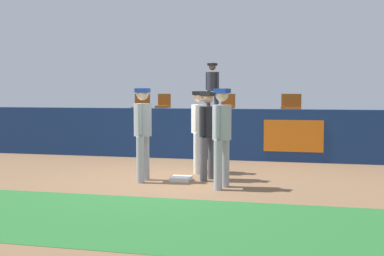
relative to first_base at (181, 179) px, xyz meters
name	(u,v)px	position (x,y,z in m)	size (l,w,h in m)	color
ground_plane	(173,181)	(-0.14, -0.08, -0.04)	(60.00, 60.00, 0.00)	brown
grass_foreground_strip	(118,218)	(-0.14, -3.05, -0.04)	(18.00, 2.80, 0.01)	#26662B
first_base	(181,179)	(0.00, 0.00, 0.00)	(0.40, 0.40, 0.08)	white
player_fielder_home	(199,126)	(0.15, 1.06, 1.01)	(0.36, 0.56, 1.81)	white
player_runner_visitor	(222,131)	(0.93, -0.60, 1.03)	(0.43, 0.51, 1.85)	#9EA3AD
player_coach_visitor	(143,128)	(-0.72, -0.24, 1.04)	(0.36, 0.52, 1.87)	#9EA3AD
player_umpire	(208,129)	(0.51, 0.21, 1.00)	(0.43, 0.48, 1.79)	#4C4C51
field_wall	(206,134)	(-0.13, 3.28, 0.64)	(18.00, 0.26, 1.36)	navy
bleacher_platform	(222,134)	(-0.14, 5.85, 0.41)	(18.00, 4.80, 0.91)	#59595E
seat_back_center	(228,105)	(-0.06, 6.52, 1.34)	(0.46, 0.44, 0.84)	#4C4C51
seat_back_right	(288,105)	(1.92, 6.52, 1.34)	(0.46, 0.44, 0.84)	#4C4C51
seat_front_left	(141,106)	(-2.46, 4.72, 1.34)	(0.48, 0.44, 0.84)	#4C4C51
seat_front_right	(293,107)	(2.10, 4.72, 1.34)	(0.48, 0.44, 0.84)	#4C4C51
seat_back_left	(163,105)	(-2.29, 6.52, 1.34)	(0.44, 0.44, 0.84)	#4C4C51
spectator_hooded	(212,86)	(-0.70, 7.15, 1.97)	(0.50, 0.47, 1.90)	#33384C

